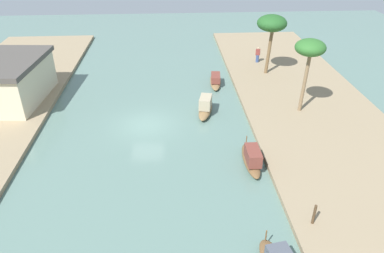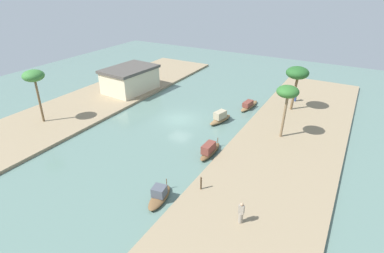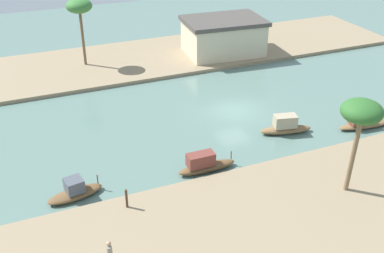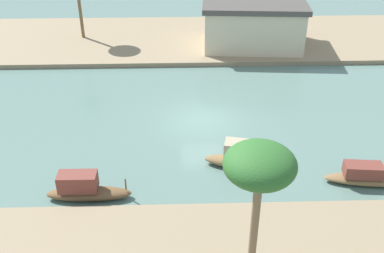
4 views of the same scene
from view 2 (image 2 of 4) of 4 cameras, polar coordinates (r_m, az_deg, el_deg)
river_water at (r=37.76m, az=-2.31°, el=1.40°), size 73.84×73.84×0.00m
riverbank_left at (r=33.40m, az=17.54°, el=-3.21°), size 47.24×10.83×0.33m
riverbank_right at (r=45.60m, az=-16.76°, el=5.05°), size 47.24×10.83×0.33m
sampan_open_hull at (r=41.54m, az=10.63°, el=3.95°), size 4.61×1.45×1.05m
sampan_upstream_small at (r=36.92m, az=5.33°, el=1.62°), size 3.92×1.82×1.43m
sampan_midstream at (r=24.79m, az=-6.15°, el=-12.77°), size 3.42×1.71×1.24m
sampan_with_red_awning at (r=30.17m, az=3.33°, el=-4.46°), size 3.85×0.96×1.36m
person_on_near_bank at (r=44.44m, az=18.91°, el=5.45°), size 0.42×0.50×1.62m
person_by_mooring at (r=22.36m, az=9.20°, el=-15.86°), size 0.33×0.40×1.74m
mooring_post at (r=25.10m, az=1.70°, el=-10.60°), size 0.14×0.14×1.17m
palm_tree_left_near at (r=32.42m, az=17.52°, el=6.03°), size 2.28×2.28×5.80m
palm_tree_left_far at (r=40.23m, az=19.19°, el=9.38°), size 2.78×2.78×5.68m
palm_tree_right_tall at (r=38.68m, az=-27.63°, el=8.26°), size 2.37×2.37×6.31m
riverside_building at (r=46.79m, az=-11.56°, el=8.74°), size 8.21×6.12×3.53m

